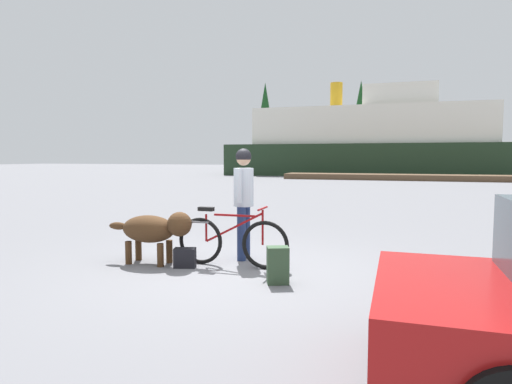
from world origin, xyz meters
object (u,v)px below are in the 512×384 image
object	(u,v)px
dog	(154,229)
ferry_boat	(371,143)
person_cyclist	(244,192)
backpack	(278,265)
bicycle	(231,241)
handbag_pannier	(185,258)

from	to	relation	value
dog	ferry_boat	world-z (taller)	ferry_boat
dog	ferry_boat	bearing A→B (deg)	87.99
person_cyclist	ferry_boat	xyz separation A→B (m)	(0.01, 34.08, 1.81)
person_cyclist	backpack	size ratio (longest dim) A/B	3.67
bicycle	handbag_pannier	distance (m)	0.74
dog	ferry_boat	distance (m)	34.90
bicycle	backpack	bearing A→B (deg)	-35.98
handbag_pannier	ferry_boat	distance (m)	34.98
bicycle	dog	bearing A→B (deg)	-169.94
backpack	ferry_boat	xyz separation A→B (m)	(-0.87, 35.25, 2.66)
backpack	bicycle	bearing A→B (deg)	144.02
dog	handbag_pannier	distance (m)	0.68
bicycle	backpack	distance (m)	1.13
handbag_pannier	ferry_boat	world-z (taller)	ferry_boat
bicycle	ferry_boat	distance (m)	34.68
person_cyclist	ferry_boat	size ratio (longest dim) A/B	0.07
bicycle	person_cyclist	xyz separation A→B (m)	(0.02, 0.51, 0.70)
bicycle	handbag_pannier	bearing A→B (deg)	-156.94
dog	bicycle	bearing A→B (deg)	10.06
backpack	person_cyclist	bearing A→B (deg)	127.15
person_cyclist	dog	bearing A→B (deg)	-149.18
backpack	handbag_pannier	xyz separation A→B (m)	(-1.55, 0.39, -0.10)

